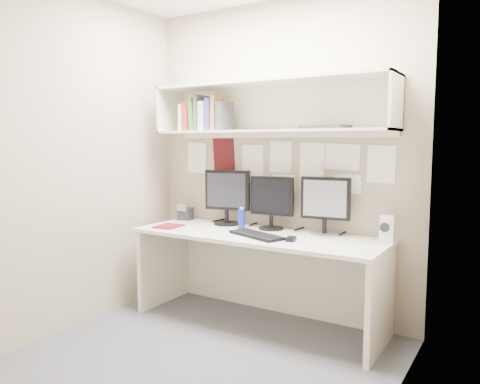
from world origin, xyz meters
The scene contains 19 objects.
floor centered at (0.00, 0.00, 0.00)m, with size 2.40×2.00×0.01m, color #4A4A4F.
wall_back centered at (0.00, 1.00, 1.30)m, with size 2.40×0.02×2.60m, color gray.
wall_front centered at (0.00, -1.00, 1.30)m, with size 2.40×0.02×2.60m, color gray.
wall_left centered at (-1.20, 0.00, 1.30)m, with size 0.02×2.00×2.60m, color gray.
wall_right centered at (1.20, 0.00, 1.30)m, with size 0.02×2.00×2.60m, color gray.
desk centered at (0.00, 0.65, 0.37)m, with size 2.00×0.70×0.73m.
overhead_hutch centered at (0.00, 0.86, 1.72)m, with size 2.00×0.38×0.40m.
pinned_papers centered at (0.00, 0.99, 1.25)m, with size 1.92×0.01×0.48m, color white, non-canonical shape.
monitor_left centered at (-0.43, 0.87, 0.99)m, with size 0.40×0.22×0.47m.
monitor_center centered at (0.00, 0.87, 0.97)m, with size 0.37×0.20×0.43m.
monitor_right centered at (0.47, 0.87, 0.98)m, with size 0.39×0.21×0.45m.
keyboard centered at (0.05, 0.53, 0.74)m, with size 0.47×0.17×0.02m, color black.
mouse centered at (0.34, 0.53, 0.74)m, with size 0.06×0.10×0.03m, color black.
speaker centered at (0.94, 0.85, 0.83)m, with size 0.12×0.12×0.19m.
blue_bottle centered at (-0.22, 0.76, 0.81)m, with size 0.06×0.06×0.18m.
maroon_notebook centered at (-0.78, 0.50, 0.74)m, with size 0.18×0.22×0.01m, color maroon.
desk_phone centered at (-0.89, 0.87, 0.79)m, with size 0.13×0.12×0.15m.
book_stack centered at (-0.59, 0.78, 1.67)m, with size 0.45×0.19×0.30m.
hutch_tray centered at (0.48, 0.79, 1.55)m, with size 0.39×0.15×0.03m, color black.
Camera 1 is at (1.77, -2.50, 1.44)m, focal length 35.00 mm.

